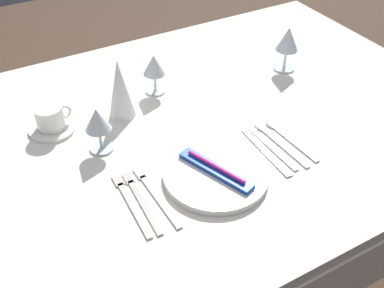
# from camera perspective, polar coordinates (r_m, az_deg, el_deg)

# --- Properties ---
(ground_plane) EXTENTS (6.00, 6.00, 0.00)m
(ground_plane) POSITION_cam_1_polar(r_m,az_deg,el_deg) (1.83, -2.16, -16.91)
(ground_plane) COLOR #4C3828
(dining_table) EXTENTS (1.80, 1.11, 0.74)m
(dining_table) POSITION_cam_1_polar(r_m,az_deg,el_deg) (1.34, -2.84, -1.15)
(dining_table) COLOR silver
(dining_table) RESTS_ON ground
(dinner_plate) EXTENTS (0.26, 0.26, 0.02)m
(dinner_plate) POSITION_cam_1_polar(r_m,az_deg,el_deg) (1.14, 2.95, -3.80)
(dinner_plate) COLOR white
(dinner_plate) RESTS_ON dining_table
(toothbrush_package) EXTENTS (0.11, 0.21, 0.02)m
(toothbrush_package) POSITION_cam_1_polar(r_m,az_deg,el_deg) (1.13, 2.97, -3.18)
(toothbrush_package) COLOR blue
(toothbrush_package) RESTS_ON dinner_plate
(fork_outer) EXTENTS (0.02, 0.22, 0.00)m
(fork_outer) POSITION_cam_1_polar(r_m,az_deg,el_deg) (1.10, -4.63, -6.17)
(fork_outer) COLOR beige
(fork_outer) RESTS_ON dining_table
(fork_inner) EXTENTS (0.03, 0.22, 0.00)m
(fork_inner) POSITION_cam_1_polar(r_m,az_deg,el_deg) (1.09, -6.42, -6.80)
(fork_inner) COLOR beige
(fork_inner) RESTS_ON dining_table
(fork_salad) EXTENTS (0.03, 0.22, 0.00)m
(fork_salad) POSITION_cam_1_polar(r_m,az_deg,el_deg) (1.09, -7.69, -7.14)
(fork_salad) COLOR beige
(fork_salad) RESTS_ON dining_table
(dinner_knife) EXTENTS (0.02, 0.21, 0.00)m
(dinner_knife) POSITION_cam_1_polar(r_m,az_deg,el_deg) (1.22, 9.25, -1.08)
(dinner_knife) COLOR beige
(dinner_knife) RESTS_ON dining_table
(spoon_soup) EXTENTS (0.03, 0.21, 0.01)m
(spoon_soup) POSITION_cam_1_polar(r_m,az_deg,el_deg) (1.26, 9.05, 0.28)
(spoon_soup) COLOR beige
(spoon_soup) RESTS_ON dining_table
(spoon_dessert) EXTENTS (0.03, 0.22, 0.01)m
(spoon_dessert) POSITION_cam_1_polar(r_m,az_deg,el_deg) (1.27, 10.15, 0.67)
(spoon_dessert) COLOR beige
(spoon_dessert) RESTS_ON dining_table
(spoon_tea) EXTENTS (0.03, 0.20, 0.01)m
(spoon_tea) POSITION_cam_1_polar(r_m,az_deg,el_deg) (1.29, 11.46, 1.05)
(spoon_tea) COLOR beige
(spoon_tea) RESTS_ON dining_table
(saucer_left) EXTENTS (0.13, 0.13, 0.01)m
(saucer_left) POSITION_cam_1_polar(r_m,az_deg,el_deg) (1.34, -16.91, 1.91)
(saucer_left) COLOR white
(saucer_left) RESTS_ON dining_table
(coffee_cup_left) EXTENTS (0.10, 0.08, 0.07)m
(coffee_cup_left) POSITION_cam_1_polar(r_m,az_deg,el_deg) (1.32, -17.14, 3.23)
(coffee_cup_left) COLOR white
(coffee_cup_left) RESTS_ON saucer_left
(wine_glass_centre) EXTENTS (0.07, 0.07, 0.13)m
(wine_glass_centre) POSITION_cam_1_polar(r_m,az_deg,el_deg) (1.40, -4.72, 9.51)
(wine_glass_centre) COLOR silver
(wine_glass_centre) RESTS_ON dining_table
(wine_glass_left) EXTENTS (0.07, 0.07, 0.15)m
(wine_glass_left) POSITION_cam_1_polar(r_m,az_deg,el_deg) (1.55, 11.78, 12.38)
(wine_glass_left) COLOR silver
(wine_glass_left) RESTS_ON dining_table
(wine_glass_far) EXTENTS (0.07, 0.07, 0.13)m
(wine_glass_far) POSITION_cam_1_polar(r_m,az_deg,el_deg) (1.19, -11.63, 2.72)
(wine_glass_far) COLOR silver
(wine_glass_far) RESTS_ON dining_table
(napkin_folded) EXTENTS (0.08, 0.08, 0.18)m
(napkin_folded) POSITION_cam_1_polar(r_m,az_deg,el_deg) (1.31, -8.93, 6.80)
(napkin_folded) COLOR white
(napkin_folded) RESTS_ON dining_table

